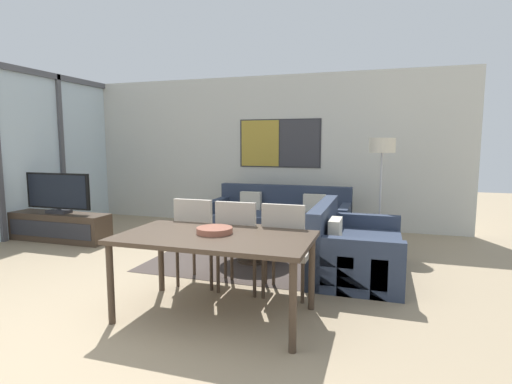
# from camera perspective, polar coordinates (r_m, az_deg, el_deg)

# --- Properties ---
(ground_plane) EXTENTS (24.00, 24.00, 0.00)m
(ground_plane) POSITION_cam_1_polar(r_m,az_deg,el_deg) (3.52, -29.33, -20.20)
(ground_plane) COLOR #9E896B
(wall_back) EXTENTS (7.74, 0.09, 2.80)m
(wall_back) POSITION_cam_1_polar(r_m,az_deg,el_deg) (7.68, -0.18, 5.89)
(wall_back) COLOR silver
(wall_back) RESTS_ON ground_plane
(area_rug) EXTENTS (2.65, 1.75, 0.01)m
(area_rug) POSITION_cam_1_polar(r_m,az_deg,el_deg) (5.36, -0.49, -9.83)
(area_rug) COLOR #473D38
(area_rug) RESTS_ON ground_plane
(tv_console) EXTENTS (1.69, 0.43, 0.45)m
(tv_console) POSITION_cam_1_polar(r_m,az_deg,el_deg) (7.13, -26.23, -4.49)
(tv_console) COLOR #423326
(tv_console) RESTS_ON ground_plane
(television) EXTENTS (1.19, 0.20, 0.64)m
(television) POSITION_cam_1_polar(r_m,az_deg,el_deg) (7.05, -26.46, -0.15)
(television) COLOR #2D2D33
(television) RESTS_ON tv_console
(sofa_main) EXTENTS (2.28, 0.99, 0.84)m
(sofa_main) POSITION_cam_1_polar(r_m,az_deg,el_deg) (6.65, 3.40, -4.15)
(sofa_main) COLOR #2D384C
(sofa_main) RESTS_ON ground_plane
(sofa_side) EXTENTS (0.99, 1.59, 0.84)m
(sofa_side) POSITION_cam_1_polar(r_m,az_deg,el_deg) (4.96, 13.37, -8.23)
(sofa_side) COLOR #2D384C
(sofa_side) RESTS_ON ground_plane
(coffee_table) EXTENTS (0.91, 0.91, 0.41)m
(coffee_table) POSITION_cam_1_polar(r_m,az_deg,el_deg) (5.28, -0.49, -6.66)
(coffee_table) COLOR #423326
(coffee_table) RESTS_ON ground_plane
(dining_table) EXTENTS (1.72, 0.94, 0.75)m
(dining_table) POSITION_cam_1_polar(r_m,az_deg,el_deg) (3.58, -5.90, -7.27)
(dining_table) COLOR #423326
(dining_table) RESTS_ON ground_plane
(dining_chair_left) EXTENTS (0.46, 0.46, 0.97)m
(dining_chair_left) POSITION_cam_1_polar(r_m,az_deg,el_deg) (4.42, -8.24, -6.43)
(dining_chair_left) COLOR #B2A899
(dining_chair_left) RESTS_ON ground_plane
(dining_chair_centre) EXTENTS (0.46, 0.46, 0.97)m
(dining_chair_centre) POSITION_cam_1_polar(r_m,az_deg,el_deg) (4.20, -2.35, -7.09)
(dining_chair_centre) COLOR #B2A899
(dining_chair_centre) RESTS_ON ground_plane
(dining_chair_right) EXTENTS (0.46, 0.46, 0.97)m
(dining_chair_right) POSITION_cam_1_polar(r_m,az_deg,el_deg) (4.06, 4.25, -7.61)
(dining_chair_right) COLOR #B2A899
(dining_chair_right) RESTS_ON ground_plane
(fruit_bowl) EXTENTS (0.33, 0.33, 0.05)m
(fruit_bowl) POSITION_cam_1_polar(r_m,az_deg,el_deg) (3.64, -5.94, -5.40)
(fruit_bowl) COLOR #995642
(fruit_bowl) RESTS_ON dining_table
(floor_lamp) EXTENTS (0.38, 0.38, 1.63)m
(floor_lamp) POSITION_cam_1_polar(r_m,az_deg,el_deg) (6.27, 17.56, 5.38)
(floor_lamp) COLOR #2D2D33
(floor_lamp) RESTS_ON ground_plane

